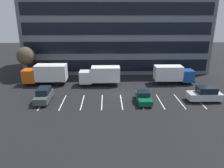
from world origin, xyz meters
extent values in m
plane|color=black|center=(0.00, 0.00, 0.00)|extent=(120.00, 120.00, 0.00)
cube|color=slate|center=(0.00, 18.00, 7.20)|extent=(37.70, 13.48, 14.40)
cube|color=black|center=(0.00, 11.20, 1.98)|extent=(36.19, 0.16, 2.30)
cube|color=black|center=(0.00, 11.20, 5.58)|extent=(36.19, 0.16, 2.30)
cube|color=black|center=(0.00, 11.20, 9.18)|extent=(36.19, 0.16, 2.30)
cube|color=black|center=(0.00, 11.20, 12.78)|extent=(36.19, 0.16, 2.30)
cube|color=silver|center=(-11.20, -2.62, 0.00)|extent=(0.14, 5.40, 0.01)
cube|color=silver|center=(-8.40, -2.62, 0.00)|extent=(0.14, 5.40, 0.01)
cube|color=silver|center=(-5.60, -2.62, 0.00)|extent=(0.14, 5.40, 0.01)
cube|color=silver|center=(-2.80, -2.62, 0.00)|extent=(0.14, 5.40, 0.01)
cube|color=silver|center=(0.00, -2.62, 0.00)|extent=(0.14, 5.40, 0.01)
cube|color=silver|center=(2.80, -2.62, 0.00)|extent=(0.14, 5.40, 0.01)
cube|color=silver|center=(5.60, -2.62, 0.00)|extent=(0.14, 5.40, 0.01)
cube|color=silver|center=(8.40, -2.62, 0.00)|extent=(0.14, 5.40, 0.01)
cube|color=silver|center=(11.20, -2.62, 0.00)|extent=(0.14, 5.40, 0.01)
cube|color=#194799|center=(12.18, 5.50, 1.48)|extent=(2.03, 2.22, 2.03)
cube|color=black|center=(13.17, 5.50, 1.88)|extent=(0.06, 1.86, 0.89)
cube|color=white|center=(8.76, 5.50, 1.98)|extent=(4.80, 2.31, 2.49)
cube|color=black|center=(13.24, 5.50, 0.60)|extent=(0.18, 2.22, 0.37)
cylinder|color=black|center=(12.18, 6.45, 0.46)|extent=(0.92, 0.28, 0.92)
cylinder|color=black|center=(12.18, 4.55, 0.46)|extent=(0.92, 0.28, 0.92)
cylinder|color=black|center=(7.80, 6.45, 0.46)|extent=(0.92, 0.28, 0.92)
cylinder|color=black|center=(7.80, 4.55, 0.46)|extent=(0.92, 0.28, 0.92)
cube|color=white|center=(-5.77, 4.94, 1.50)|extent=(2.07, 2.25, 2.07)
cube|color=black|center=(-6.78, 4.94, 1.92)|extent=(0.06, 1.89, 0.91)
cube|color=white|center=(-2.29, 4.94, 2.02)|extent=(4.88, 2.35, 2.54)
cube|color=black|center=(-6.85, 4.94, 0.61)|extent=(0.19, 2.25, 0.38)
cylinder|color=black|center=(-5.77, 3.97, 0.47)|extent=(0.94, 0.28, 0.94)
cylinder|color=black|center=(-5.77, 5.90, 0.47)|extent=(0.94, 0.28, 0.94)
cylinder|color=black|center=(-1.32, 3.97, 0.47)|extent=(0.94, 0.28, 0.94)
cylinder|color=black|center=(-1.32, 5.90, 0.47)|extent=(0.94, 0.28, 0.94)
cube|color=#D85914|center=(-15.55, 5.54, 1.62)|extent=(2.23, 2.43, 2.23)
cube|color=black|center=(-16.64, 5.54, 2.07)|extent=(0.06, 2.04, 0.98)
cube|color=white|center=(-11.79, 5.54, 2.18)|extent=(5.27, 2.54, 2.74)
cube|color=black|center=(-16.71, 5.54, 0.66)|extent=(0.20, 2.43, 0.41)
cylinder|color=black|center=(-15.55, 4.49, 0.51)|extent=(1.01, 0.30, 1.01)
cylinder|color=black|center=(-15.55, 6.58, 0.51)|extent=(1.01, 0.30, 1.01)
cylinder|color=black|center=(-10.74, 4.49, 0.51)|extent=(1.01, 0.30, 1.01)
cylinder|color=black|center=(-10.74, 6.58, 0.51)|extent=(1.01, 0.30, 1.01)
cube|color=silver|center=(11.90, -2.56, 0.78)|extent=(4.73, 2.01, 0.98)
cube|color=black|center=(12.13, -2.56, 1.70)|extent=(2.60, 1.77, 0.87)
cylinder|color=black|center=(10.38, -3.44, 0.35)|extent=(0.70, 0.23, 0.70)
cylinder|color=black|center=(10.38, -1.68, 0.35)|extent=(0.70, 0.23, 0.70)
cylinder|color=black|center=(13.41, -3.44, 0.35)|extent=(0.70, 0.23, 0.70)
cylinder|color=black|center=(13.41, -1.68, 0.35)|extent=(0.70, 0.23, 0.70)
cube|color=#474C51|center=(-11.10, -2.26, 0.72)|extent=(1.86, 4.40, 0.91)
cube|color=black|center=(-11.10, -2.04, 1.58)|extent=(1.64, 2.42, 0.81)
cylinder|color=black|center=(-10.28, -3.67, 0.33)|extent=(0.21, 0.65, 0.65)
cylinder|color=black|center=(-11.91, -3.67, 0.33)|extent=(0.21, 0.65, 0.65)
cylinder|color=black|center=(-10.28, -0.85, 0.33)|extent=(0.21, 0.65, 0.65)
cylinder|color=black|center=(-11.91, -0.85, 0.33)|extent=(0.21, 0.65, 0.65)
cube|color=#0C5933|center=(3.11, -2.79, 0.61)|extent=(1.85, 4.42, 0.72)
cube|color=black|center=(3.11, -2.57, 1.27)|extent=(1.63, 1.86, 0.62)
cylinder|color=black|center=(3.91, -4.21, 0.31)|extent=(0.23, 0.62, 0.62)
cylinder|color=black|center=(2.31, -4.21, 0.31)|extent=(0.23, 0.62, 0.62)
cylinder|color=black|center=(3.91, -1.38, 0.31)|extent=(0.23, 0.62, 0.62)
cylinder|color=black|center=(2.31, -1.38, 0.31)|extent=(0.23, 0.62, 0.62)
cylinder|color=#473323|center=(-17.00, 8.66, 1.63)|extent=(0.28, 0.28, 3.25)
sphere|color=#4C4233|center=(-17.00, 8.66, 4.55)|extent=(3.31, 3.31, 3.31)
camera|label=1|loc=(-2.03, -31.15, 12.27)|focal=34.70mm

